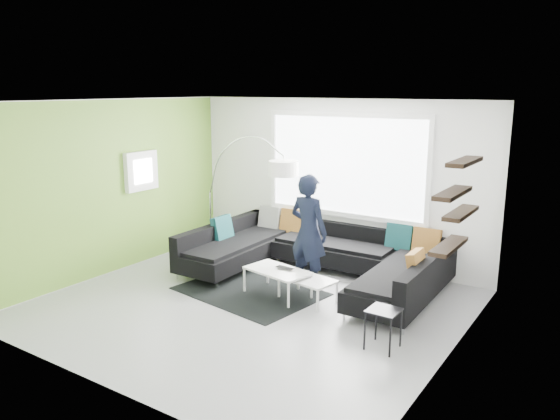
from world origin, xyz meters
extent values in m
plane|color=gray|center=(0.00, 0.00, 0.00)|extent=(5.50, 5.50, 0.00)
cube|color=white|center=(0.00, 2.50, 1.40)|extent=(5.50, 0.04, 2.80)
cube|color=white|center=(0.00, -2.50, 1.40)|extent=(5.50, 0.04, 2.80)
cube|color=white|center=(-2.75, 0.00, 1.40)|extent=(0.04, 5.00, 2.80)
cube|color=white|center=(2.75, 0.00, 1.40)|extent=(0.04, 5.00, 2.80)
cube|color=silver|center=(0.00, 0.00, 2.80)|extent=(5.50, 5.00, 0.04)
cube|color=#6B9E33|center=(-2.74, 0.00, 1.40)|extent=(0.01, 5.00, 2.80)
cube|color=white|center=(0.20, 2.46, 1.70)|extent=(2.96, 0.06, 1.68)
cube|color=white|center=(-2.68, 0.60, 1.60)|extent=(0.12, 0.66, 0.66)
cube|color=black|center=(2.64, 0.40, 1.70)|extent=(0.20, 1.24, 0.95)
cube|color=black|center=(0.24, 1.36, 0.20)|extent=(3.88, 2.44, 0.40)
cube|color=black|center=(0.24, 1.36, 0.56)|extent=(3.88, 2.44, 0.30)
cube|color=brown|center=(0.24, 1.36, 0.62)|extent=(3.44, 0.26, 0.42)
cube|color=black|center=(-0.32, 0.44, 0.01)|extent=(2.21, 1.74, 0.01)
cube|color=white|center=(0.34, 0.58, 0.20)|extent=(1.32, 0.91, 0.40)
cube|color=black|center=(2.05, -0.16, 0.24)|extent=(0.35, 0.35, 0.48)
imported|color=black|center=(0.30, 1.10, 0.87)|extent=(0.73, 0.56, 1.74)
imported|color=black|center=(0.18, 0.59, 0.41)|extent=(0.31, 0.23, 0.02)
camera|label=1|loc=(4.28, -5.71, 2.98)|focal=35.00mm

